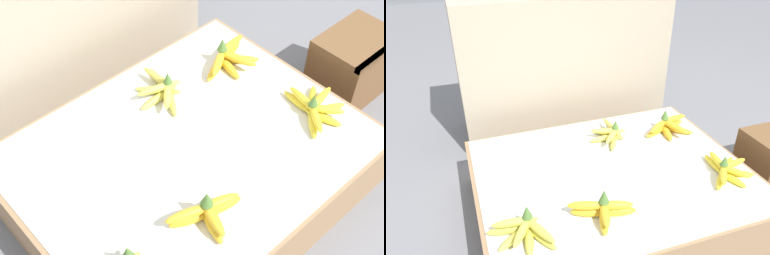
% 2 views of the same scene
% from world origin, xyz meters
% --- Properties ---
extents(ground_plane, '(10.00, 10.00, 0.00)m').
position_xyz_m(ground_plane, '(0.00, 0.00, 0.00)').
color(ground_plane, slate).
extents(display_platform, '(1.11, 0.89, 0.23)m').
position_xyz_m(display_platform, '(0.00, 0.00, 0.11)').
color(display_platform, '#997551').
rests_on(display_platform, ground_plane).
extents(back_vendor_table, '(1.14, 0.44, 0.80)m').
position_xyz_m(back_vendor_table, '(0.04, 0.83, 0.40)').
color(back_vendor_table, tan).
rests_on(back_vendor_table, ground_plane).
extents(banana_bunch_front_left, '(0.21, 0.17, 0.11)m').
position_xyz_m(banana_bunch_front_left, '(-0.42, -0.24, 0.26)').
color(banana_bunch_front_left, gold).
rests_on(banana_bunch_front_left, display_platform).
extents(banana_bunch_front_midleft, '(0.24, 0.16, 0.12)m').
position_xyz_m(banana_bunch_front_midleft, '(-0.14, -0.24, 0.26)').
color(banana_bunch_front_midleft, gold).
rests_on(banana_bunch_front_midleft, display_platform).
extents(banana_bunch_front_right, '(0.22, 0.24, 0.10)m').
position_xyz_m(banana_bunch_front_right, '(0.42, -0.18, 0.25)').
color(banana_bunch_front_right, yellow).
rests_on(banana_bunch_front_right, display_platform).
extents(banana_bunch_middle_midright, '(0.18, 0.25, 0.10)m').
position_xyz_m(banana_bunch_middle_midright, '(0.10, 0.24, 0.25)').
color(banana_bunch_middle_midright, '#DBCC4C').
rests_on(banana_bunch_middle_midright, display_platform).
extents(banana_bunch_middle_right, '(0.26, 0.18, 0.11)m').
position_xyz_m(banana_bunch_middle_right, '(0.38, 0.20, 0.26)').
color(banana_bunch_middle_right, gold).
rests_on(banana_bunch_middle_right, display_platform).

